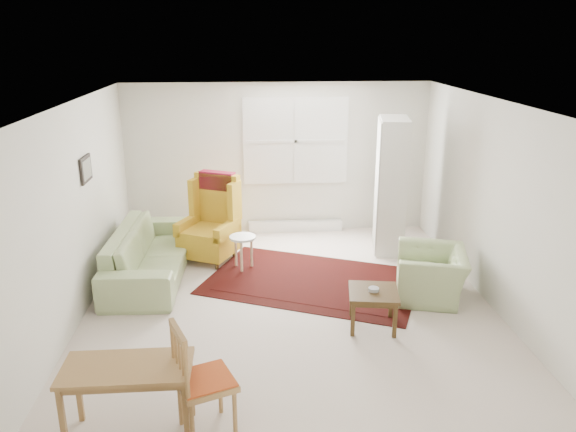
{
  "coord_description": "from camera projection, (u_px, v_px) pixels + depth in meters",
  "views": [
    {
      "loc": [
        -0.48,
        -6.39,
        3.24
      ],
      "look_at": [
        0.0,
        0.3,
        1.05
      ],
      "focal_mm": 35.0,
      "sensor_mm": 36.0,
      "label": 1
    }
  ],
  "objects": [
    {
      "name": "room",
      "position": [
        290.0,
        202.0,
        6.91
      ],
      "size": [
        5.04,
        5.54,
        2.51
      ],
      "color": "beige",
      "rests_on": "ground"
    },
    {
      "name": "rug",
      "position": [
        312.0,
        281.0,
        7.68
      ],
      "size": [
        3.27,
        2.74,
        0.03
      ],
      "primitive_type": null,
      "rotation": [
        0.0,
        0.0,
        -0.4
      ],
      "color": "black",
      "rests_on": "ground"
    },
    {
      "name": "sofa",
      "position": [
        150.0,
        244.0,
        7.73
      ],
      "size": [
        1.0,
        2.39,
        0.95
      ],
      "primitive_type": "imported",
      "rotation": [
        0.0,
        0.0,
        1.54
      ],
      "color": "#93A76F",
      "rests_on": "ground"
    },
    {
      "name": "armchair",
      "position": [
        431.0,
        269.0,
        7.14
      ],
      "size": [
        1.05,
        1.14,
        0.75
      ],
      "primitive_type": "imported",
      "rotation": [
        0.0,
        0.0,
        -1.82
      ],
      "color": "#93A76F",
      "rests_on": "ground"
    },
    {
      "name": "wingback_chair",
      "position": [
        208.0,
        219.0,
        8.23
      ],
      "size": [
        1.01,
        1.03,
        1.29
      ],
      "primitive_type": null,
      "rotation": [
        0.0,
        0.0,
        -0.45
      ],
      "color": "gold",
      "rests_on": "ground"
    },
    {
      "name": "coffee_table",
      "position": [
        373.0,
        309.0,
        6.44
      ],
      "size": [
        0.63,
        0.63,
        0.45
      ],
      "primitive_type": null,
      "rotation": [
        0.0,
        0.0,
        -0.15
      ],
      "color": "#412C14",
      "rests_on": "ground"
    },
    {
      "name": "stool",
      "position": [
        243.0,
        252.0,
        8.03
      ],
      "size": [
        0.49,
        0.49,
        0.5
      ],
      "primitive_type": null,
      "rotation": [
        0.0,
        0.0,
        0.37
      ],
      "color": "white",
      "rests_on": "ground"
    },
    {
      "name": "cabinet",
      "position": [
        391.0,
        186.0,
        8.54
      ],
      "size": [
        0.56,
        0.88,
        2.06
      ],
      "primitive_type": null,
      "rotation": [
        0.0,
        0.0,
        -0.17
      ],
      "color": "white",
      "rests_on": "ground"
    },
    {
      "name": "desk",
      "position": [
        130.0,
        401.0,
        4.66
      ],
      "size": [
        1.06,
        0.53,
        0.67
      ],
      "primitive_type": null,
      "rotation": [
        0.0,
        0.0,
        0.0
      ],
      "color": "olive",
      "rests_on": "ground"
    },
    {
      "name": "desk_chair",
      "position": [
        205.0,
        379.0,
        4.65
      ],
      "size": [
        0.58,
        0.58,
        1.03
      ],
      "primitive_type": null,
      "rotation": [
        0.0,
        0.0,
        1.95
      ],
      "color": "olive",
      "rests_on": "ground"
    }
  ]
}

